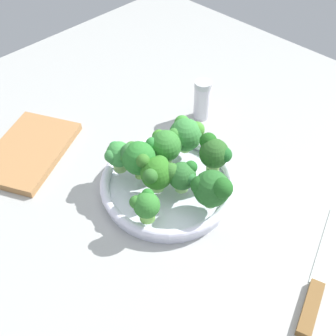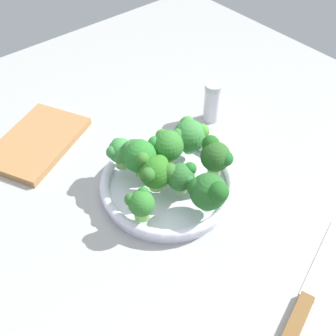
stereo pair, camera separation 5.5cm
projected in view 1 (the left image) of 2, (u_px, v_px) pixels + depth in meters
The scene contains 14 objects.
ground_plane at pixel (164, 186), 86.05cm from camera, with size 130.00×130.00×2.50cm, color #A3A5A2.
bowl at pixel (168, 185), 82.36cm from camera, with size 26.08×26.08×3.23cm.
broccoli_floret_0 at pixel (164, 145), 81.74cm from camera, with size 6.13×6.53×7.24cm.
broccoli_floret_1 at pixel (214, 153), 79.72cm from camera, with size 5.64×7.02×7.55cm.
broccoli_floret_2 at pixel (118, 155), 80.47cm from camera, with size 5.42×5.47×6.32cm.
broccoli_floret_3 at pixel (183, 175), 77.17cm from camera, with size 5.57×5.51×5.96cm.
broccoli_floret_4 at pixel (137, 157), 78.40cm from camera, with size 6.31×7.02×7.91cm.
broccoli_floret_5 at pixel (146, 205), 72.33cm from camera, with size 4.63×4.91×5.85cm.
broccoli_floret_6 at pixel (158, 173), 76.83cm from camera, with size 6.99×6.50×6.90cm.
broccoli_floret_7 at pixel (211, 189), 73.98cm from camera, with size 6.60×7.34×7.50cm.
broccoli_floret_8 at pixel (185, 134), 84.26cm from camera, with size 7.50×7.05×7.26cm.
knife at pixel (317, 284), 68.67cm from camera, with size 26.08×10.31×1.50cm.
cutting_board at pixel (29, 151), 90.31cm from camera, with size 21.63×14.19×1.60cm, color #A57344.
pepper_shaker at pixel (202, 100), 96.38cm from camera, with size 3.89×3.89×9.46cm.
Camera 1 is at (-40.89, -41.06, 62.48)cm, focal length 45.82 mm.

